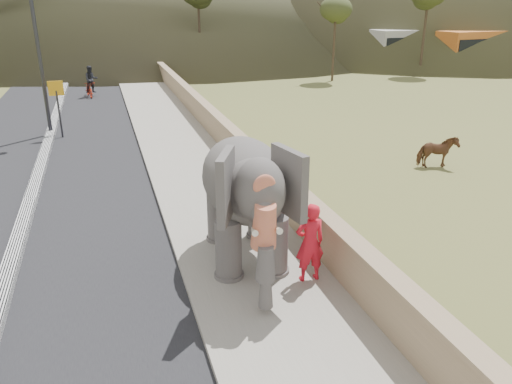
# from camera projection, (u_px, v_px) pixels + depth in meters

# --- Properties ---
(road) EXTENTS (7.00, 120.00, 0.03)m
(road) POSITION_uv_depth(u_px,v_px,m) (31.00, 205.00, 14.31)
(road) COLOR black
(road) RESTS_ON ground
(median) EXTENTS (0.35, 120.00, 0.22)m
(median) POSITION_uv_depth(u_px,v_px,m) (30.00, 202.00, 14.28)
(median) COLOR black
(median) RESTS_ON ground
(walkway) EXTENTS (3.00, 120.00, 0.15)m
(walkway) POSITION_uv_depth(u_px,v_px,m) (202.00, 185.00, 15.66)
(walkway) COLOR #9E9687
(walkway) RESTS_ON ground
(parapet) EXTENTS (0.30, 120.00, 1.10)m
(parapet) POSITION_uv_depth(u_px,v_px,m) (252.00, 166.00, 15.95)
(parapet) COLOR tan
(parapet) RESTS_ON ground
(lamppost) EXTENTS (1.76, 0.36, 8.00)m
(lamppost) POSITION_uv_depth(u_px,v_px,m) (42.00, 17.00, 20.05)
(lamppost) COLOR #2D2C31
(lamppost) RESTS_ON ground
(signboard) EXTENTS (0.60, 0.08, 2.40)m
(signboard) POSITION_uv_depth(u_px,v_px,m) (57.00, 99.00, 20.69)
(signboard) COLOR #2D2D33
(signboard) RESTS_ON ground
(cow) EXTENTS (1.42, 0.82, 1.13)m
(cow) POSITION_uv_depth(u_px,v_px,m) (437.00, 152.00, 17.31)
(cow) COLOR brown
(cow) RESTS_ON ground
(distant_car) EXTENTS (4.38, 2.14, 1.44)m
(distant_car) POSITION_uv_depth(u_px,v_px,m) (350.00, 58.00, 44.04)
(distant_car) COLOR silver
(distant_car) RESTS_ON ground
(bus_white) EXTENTS (11.08, 2.88, 3.10)m
(bus_white) POSITION_uv_depth(u_px,v_px,m) (430.00, 47.00, 44.10)
(bus_white) COLOR beige
(bus_white) RESTS_ON ground
(bus_orange) EXTENTS (11.23, 3.86, 3.10)m
(bus_orange) POSITION_uv_depth(u_px,v_px,m) (494.00, 49.00, 42.57)
(bus_orange) COLOR orange
(bus_orange) RESTS_ON ground
(elephant_and_man) EXTENTS (2.44, 4.07, 2.81)m
(elephant_and_man) POSITION_uv_depth(u_px,v_px,m) (246.00, 197.00, 10.72)
(elephant_and_man) COLOR #605B57
(elephant_and_man) RESTS_ON ground
(motorcyclist) EXTENTS (1.05, 1.82, 1.85)m
(motorcyclist) POSITION_uv_depth(u_px,v_px,m) (90.00, 85.00, 29.91)
(motorcyclist) COLOR maroon
(motorcyclist) RESTS_ON ground
(trees) EXTENTS (47.55, 46.06, 8.98)m
(trees) POSITION_uv_depth(u_px,v_px,m) (152.00, 26.00, 31.48)
(trees) COLOR #473828
(trees) RESTS_ON ground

